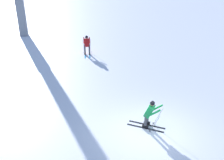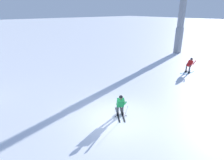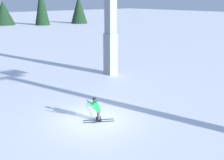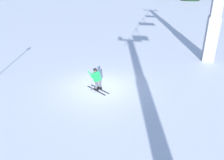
{
  "view_description": "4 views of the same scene",
  "coord_description": "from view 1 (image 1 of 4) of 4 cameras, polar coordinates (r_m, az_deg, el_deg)",
  "views": [
    {
      "loc": [
        -8.72,
        3.48,
        6.92
      ],
      "look_at": [
        0.34,
        1.66,
        2.58
      ],
      "focal_mm": 40.45,
      "sensor_mm": 36.0,
      "label": 1
    },
    {
      "loc": [
        -6.1,
        -7.16,
        6.0
      ],
      "look_at": [
        0.52,
        0.9,
        1.98
      ],
      "focal_mm": 29.48,
      "sensor_mm": 36.0,
      "label": 2
    },
    {
      "loc": [
        12.3,
        -9.29,
        6.59
      ],
      "look_at": [
        0.63,
        0.86,
        2.25
      ],
      "focal_mm": 47.01,
      "sensor_mm": 36.0,
      "label": 3
    },
    {
      "loc": [
        12.35,
        3.9,
        6.43
      ],
      "look_at": [
        1.29,
        1.14,
        1.18
      ],
      "focal_mm": 36.05,
      "sensor_mm": 36.0,
      "label": 4
    }
  ],
  "objects": [
    {
      "name": "ground_plane",
      "position": [
        11.66,
        8.54,
        -11.57
      ],
      "size": [
        260.0,
        260.0,
        0.0
      ],
      "primitive_type": "plane",
      "color": "white"
    },
    {
      "name": "skier_carving_main",
      "position": [
        11.53,
        8.47,
        -7.3
      ],
      "size": [
        1.28,
        1.65,
        1.5
      ],
      "color": "black",
      "rests_on": "ground_plane"
    },
    {
      "name": "skier_distant_uphill",
      "position": [
        20.9,
        -5.71,
        8.19
      ],
      "size": [
        1.85,
        0.74,
        1.65
      ],
      "color": "#198CCC",
      "rests_on": "ground_plane"
    }
  ]
}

